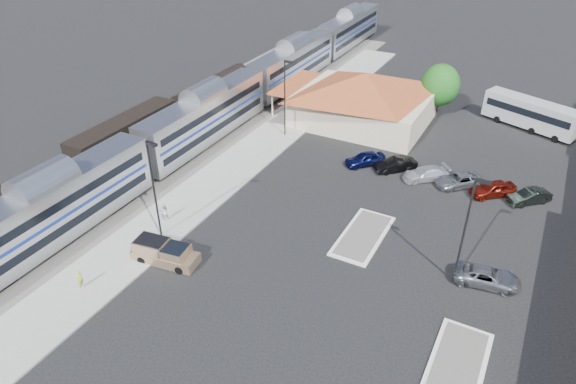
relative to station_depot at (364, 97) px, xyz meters
The scene contains 23 objects.
ground 24.63m from the station_depot, 79.24° to the right, with size 280.00×280.00×0.00m, color black.
railbed 23.14m from the station_depot, 135.78° to the right, with size 16.00×100.00×0.12m, color #4C4944.
platform 19.71m from the station_depot, 112.45° to the right, with size 5.50×92.00×0.18m, color gray.
passenger_train 19.06m from the station_depot, 134.86° to the right, with size 3.00×104.00×5.55m.
freight_cars 27.85m from the station_depot, 134.32° to the right, with size 2.80×46.00×4.00m.
station_depot is the anchor object (origin of this frame).
traffic_island_south 23.80m from the station_depot, 68.74° to the right, with size 3.30×7.50×0.21m.
traffic_island_north 37.12m from the station_depot, 59.88° to the right, with size 3.30×7.50×0.21m.
lamp_plat_s 30.74m from the station_depot, 101.94° to the right, with size 1.08×0.25×9.00m.
lamp_plat_n 10.45m from the station_depot, 128.41° to the right, with size 1.08×0.25×9.00m.
lamp_lot 29.30m from the station_depot, 55.24° to the right, with size 1.08×0.25×9.00m.
tree_depot 9.69m from the station_depot, 38.43° to the left, with size 4.71×4.71×6.63m.
pickup_truck 32.71m from the station_depot, 96.93° to the right, with size 5.46×2.60×1.81m.
suv 29.93m from the station_depot, 51.02° to the right, with size 2.21×4.80×1.33m, color #93969A.
coach_bus 19.68m from the station_depot, 21.94° to the left, with size 11.14×6.21×3.54m.
person_a 38.55m from the station_depot, 101.10° to the right, with size 0.57×0.37×1.56m, color #B4C63D.
person_b 29.17m from the station_depot, 105.15° to the right, with size 0.79×0.62×1.63m, color silver.
parked_car_a 11.32m from the station_depot, 67.44° to the right, with size 1.71×4.25×1.45m, color #0C1240.
parked_car_b 12.63m from the station_depot, 53.10° to the right, with size 1.51×4.33×1.43m, color black.
parked_car_c 14.96m from the station_depot, 43.82° to the right, with size 1.89×4.66×1.35m, color silver.
parked_car_d 17.21m from the station_depot, 35.61° to the right, with size 2.12×4.59×1.28m, color gray.
parked_car_e 20.01m from the station_depot, 30.94° to the right, with size 1.76×4.38×1.49m, color maroon.
parked_car_f 22.68m from the station_depot, 26.09° to the right, with size 1.41×4.05×1.33m, color black.
Camera 1 is at (14.68, -31.60, 26.19)m, focal length 32.00 mm.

